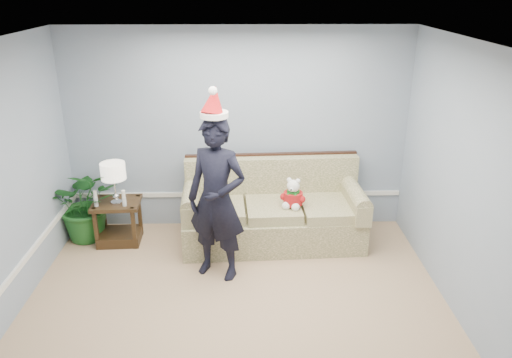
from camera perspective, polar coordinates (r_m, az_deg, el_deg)
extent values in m
cube|color=tan|center=(5.01, -2.40, -18.15)|extent=(4.50, 5.00, 0.02)
cube|color=white|center=(3.87, -3.04, 14.43)|extent=(4.50, 5.00, 0.02)
cube|color=#8C9AB3|center=(6.61, -2.19, 5.51)|extent=(4.50, 0.02, 2.70)
cube|color=#8C9AB3|center=(4.77, 25.64, -3.36)|extent=(0.02, 5.00, 2.70)
cube|color=white|center=(6.90, -2.09, -1.74)|extent=(4.48, 0.03, 0.06)
cube|color=#4C5829|center=(6.53, 1.91, -5.42)|extent=(2.33, 1.09, 0.44)
cube|color=#4C5829|center=(6.36, -4.42, -3.42)|extent=(0.71, 0.82, 0.13)
cube|color=#4C5829|center=(6.36, 1.96, -3.38)|extent=(0.71, 0.82, 0.13)
cube|color=#4C5829|center=(6.43, 8.27, -3.29)|extent=(0.71, 0.82, 0.13)
cube|color=#4C5829|center=(6.65, 1.80, 0.05)|extent=(2.29, 0.33, 0.61)
cube|color=black|center=(6.62, 1.79, 2.74)|extent=(2.28, 0.18, 0.05)
cube|color=#4C5829|center=(6.41, -7.43, -2.70)|extent=(0.25, 0.99, 0.26)
cube|color=#4C5829|center=(6.52, 11.16, -2.51)|extent=(0.25, 0.99, 0.26)
cube|color=#382614|center=(6.63, -15.66, -2.70)|extent=(0.61, 0.52, 0.05)
cube|color=#382614|center=(6.83, -15.25, -6.37)|extent=(0.55, 0.46, 0.13)
cube|color=#382614|center=(6.63, -17.82, -5.43)|extent=(0.05, 0.05, 0.57)
cube|color=#382614|center=(6.51, -13.78, -5.50)|extent=(0.05, 0.05, 0.57)
cube|color=#382614|center=(6.96, -16.98, -4.00)|extent=(0.05, 0.05, 0.57)
cube|color=#382614|center=(6.85, -13.14, -4.04)|extent=(0.05, 0.05, 0.57)
cylinder|color=silver|center=(6.56, -15.64, -2.59)|extent=(0.14, 0.14, 0.03)
sphere|color=silver|center=(6.53, -15.72, -1.94)|extent=(0.09, 0.09, 0.09)
cylinder|color=silver|center=(6.48, -15.83, -0.86)|extent=(0.02, 0.02, 0.31)
cylinder|color=beige|center=(6.40, -16.02, 0.88)|extent=(0.31, 0.31, 0.21)
cylinder|color=silver|center=(6.54, -17.82, -2.51)|extent=(0.05, 0.05, 0.11)
cylinder|color=white|center=(6.50, -17.92, -1.68)|extent=(0.05, 0.05, 0.09)
cylinder|color=silver|center=(6.44, -14.82, -2.53)|extent=(0.05, 0.05, 0.11)
cylinder|color=white|center=(6.40, -14.91, -1.68)|extent=(0.05, 0.05, 0.09)
imported|color=#1B571F|center=(6.85, -18.77, -2.65)|extent=(0.94, 0.82, 1.00)
imported|color=black|center=(5.54, -4.49, -2.35)|extent=(0.81, 0.69, 1.89)
cylinder|color=white|center=(5.22, -4.80, 7.35)|extent=(0.40, 0.40, 0.06)
cone|color=red|center=(5.21, -4.84, 9.00)|extent=(0.36, 0.40, 0.35)
sphere|color=white|center=(5.08, -4.95, 10.02)|extent=(0.09, 0.09, 0.09)
sphere|color=white|center=(6.23, 4.26, -2.19)|extent=(0.22, 0.22, 0.22)
cylinder|color=red|center=(6.23, 4.26, -2.19)|extent=(0.31, 0.31, 0.16)
cylinder|color=#176920|center=(6.19, 4.28, -1.45)|extent=(0.20, 0.20, 0.03)
sphere|color=white|center=(6.16, 3.77, -3.17)|extent=(0.10, 0.10, 0.10)
sphere|color=white|center=(6.17, 4.89, -3.16)|extent=(0.10, 0.10, 0.10)
sphere|color=white|center=(6.16, 4.31, -0.81)|extent=(0.16, 0.16, 0.16)
sphere|color=black|center=(6.07, 4.39, -1.27)|extent=(0.02, 0.02, 0.02)
sphere|color=white|center=(6.13, 3.80, -0.18)|extent=(0.06, 0.06, 0.06)
sphere|color=white|center=(6.14, 4.84, -0.17)|extent=(0.06, 0.06, 0.06)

